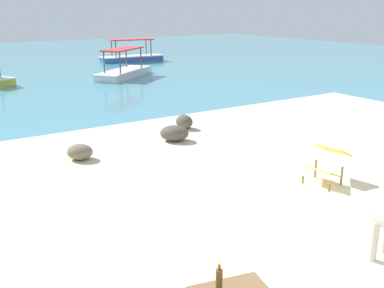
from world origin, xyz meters
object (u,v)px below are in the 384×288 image
at_px(deck_chair_near, 328,162).
at_px(boat_blue, 132,57).
at_px(bottle, 219,279).
at_px(boat_white, 124,71).

relative_size(deck_chair_near, boat_blue, 0.23).
height_order(bottle, boat_white, boat_white).
distance_m(boat_blue, boat_white, 6.25).
bearing_deg(boat_blue, bottle, -107.91).
xyz_separation_m(deck_chair_near, boat_white, (2.27, 13.79, -0.13)).
bearing_deg(boat_white, boat_blue, -157.77).
bearing_deg(deck_chair_near, bottle, 15.90).
relative_size(deck_chair_near, boat_white, 0.24).
bearing_deg(boat_white, bottle, 29.58).
distance_m(bottle, deck_chair_near, 4.38).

